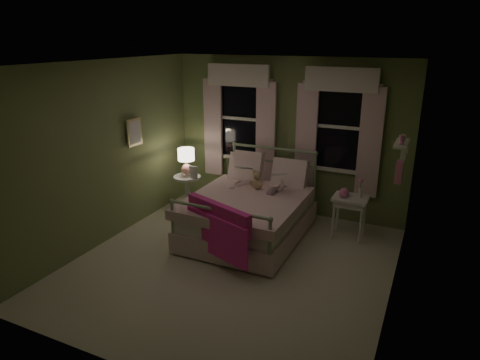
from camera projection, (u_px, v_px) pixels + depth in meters
The scene contains 18 objects.
room_shell at pixel (231, 172), 5.30m from camera, with size 4.20×4.20×4.20m.
bed at pixel (249, 213), 6.42m from camera, with size 1.58×2.04×1.18m.
pink_throw at pixel (218, 224), 5.47m from camera, with size 1.07×0.51×0.71m.
child_left at pixel (245, 168), 6.72m from camera, with size 0.26×0.17×0.71m, color #F7D1DD.
child_right at pixel (278, 173), 6.50m from camera, with size 0.33×0.26×0.68m, color #F7D1DD.
book_left at pixel (238, 170), 6.50m from camera, with size 0.20×0.27×0.03m, color beige.
book_right at pixel (272, 177), 6.29m from camera, with size 0.20×0.27×0.02m, color beige.
teddy_bear at pixel (257, 181), 6.52m from camera, with size 0.23×0.18×0.30m.
nightstand_left at pixel (188, 189), 7.29m from camera, with size 0.46×0.46×0.65m.
table_lamp at pixel (186, 159), 7.12m from camera, with size 0.28×0.28×0.45m.
book_nightstand at pixel (190, 178), 7.10m from camera, with size 0.16×0.22×0.02m, color beige.
nightstand_right at pixel (350, 203), 6.31m from camera, with size 0.50×0.40×0.64m.
pink_toy at pixel (344, 192), 6.29m from camera, with size 0.14×0.19×0.14m.
bud_vase at pixel (361, 188), 6.23m from camera, with size 0.06×0.06×0.28m.
window_left at pixel (239, 115), 7.28m from camera, with size 1.34×0.13×1.96m.
window_right at pixel (339, 123), 6.59m from camera, with size 1.34×0.13×1.96m.
wall_shelf at pixel (401, 158), 5.07m from camera, with size 0.15×0.50×0.60m.
framed_picture at pixel (134, 132), 6.53m from camera, with size 0.03×0.32×0.42m.
Camera 1 is at (2.24, -4.53, 2.90)m, focal length 32.00 mm.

